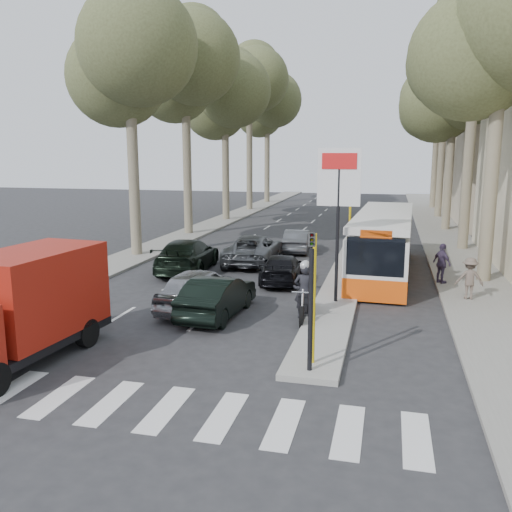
{
  "coord_description": "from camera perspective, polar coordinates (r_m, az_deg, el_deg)",
  "views": [
    {
      "loc": [
        4.98,
        -14.05,
        5.45
      ],
      "look_at": [
        0.18,
        5.41,
        1.6
      ],
      "focal_mm": 38.0,
      "sensor_mm": 36.0,
      "label": 1
    }
  ],
  "objects": [
    {
      "name": "pedestrian_near",
      "position": [
        23.57,
        18.99,
        -0.74
      ],
      "size": [
        0.96,
        1.06,
        1.66
      ],
      "primitive_type": "imported",
      "rotation": [
        0.0,
        0.0,
        2.21
      ],
      "color": "#453753",
      "rests_on": "sidewalk_right"
    },
    {
      "name": "motorcycle",
      "position": [
        18.08,
        5.14,
        -3.74
      ],
      "size": [
        0.87,
        2.33,
        1.98
      ],
      "rotation": [
        0.0,
        0.0,
        0.08
      ],
      "color": "black",
      "rests_on": "ground"
    },
    {
      "name": "queue_car_d",
      "position": [
        30.18,
        4.38,
        1.63
      ],
      "size": [
        1.59,
        3.86,
        1.24
      ],
      "primitive_type": "imported",
      "rotation": [
        0.0,
        0.0,
        3.22
      ],
      "color": "#52555B",
      "rests_on": "ground"
    },
    {
      "name": "tree_l_d",
      "position": [
        52.17,
        -0.54,
        17.81
      ],
      "size": [
        7.4,
        7.2,
        15.66
      ],
      "color": "#6B604C",
      "rests_on": "ground"
    },
    {
      "name": "tree_r_c",
      "position": [
        40.59,
        20.34,
        16.22
      ],
      "size": [
        7.4,
        7.2,
        13.32
      ],
      "color": "#6B604C",
      "rests_on": "ground"
    },
    {
      "name": "pedestrian_far",
      "position": [
        21.39,
        21.55,
        -2.2
      ],
      "size": [
        1.02,
        0.49,
        1.55
      ],
      "primitive_type": "imported",
      "rotation": [
        0.0,
        0.0,
        3.19
      ],
      "color": "brown",
      "rests_on": "sidewalk_right"
    },
    {
      "name": "tree_r_e",
      "position": [
        56.54,
        18.8,
        15.31
      ],
      "size": [
        7.4,
        7.2,
        14.1
      ],
      "color": "#6B604C",
      "rests_on": "ground"
    },
    {
      "name": "tree_l_a",
      "position": [
        29.57,
        -12.94,
        20.21
      ],
      "size": [
        7.4,
        7.2,
        14.1
      ],
      "color": "#6B604C",
      "rests_on": "ground"
    },
    {
      "name": "red_truck",
      "position": [
        15.42,
        -23.49,
        -4.78
      ],
      "size": [
        2.49,
        5.58,
        2.89
      ],
      "rotation": [
        0.0,
        0.0,
        -0.09
      ],
      "color": "black",
      "rests_on": "ground"
    },
    {
      "name": "median_left",
      "position": [
        44.34,
        -3.28,
        3.87
      ],
      "size": [
        2.4,
        64.0,
        0.12
      ],
      "primitive_type": "cube",
      "color": "gray",
      "rests_on": "ground"
    },
    {
      "name": "tree_l_e",
      "position": [
        59.82,
        1.35,
        15.92
      ],
      "size": [
        7.4,
        7.2,
        14.49
      ],
      "color": "#6B604C",
      "rests_on": "ground"
    },
    {
      "name": "ground",
      "position": [
        15.87,
        -5.4,
        -9.25
      ],
      "size": [
        120.0,
        120.0,
        0.0
      ],
      "primitive_type": "plane",
      "color": "#28282B",
      "rests_on": "ground"
    },
    {
      "name": "queue_car_c",
      "position": [
        28.85,
        0.07,
        1.15
      ],
      "size": [
        1.68,
        3.52,
        1.16
      ],
      "primitive_type": "imported",
      "rotation": [
        0.0,
        0.0,
        3.23
      ],
      "color": "#A7A9AF",
      "rests_on": "ground"
    },
    {
      "name": "queue_car_a",
      "position": [
        26.81,
        -0.25,
        0.71
      ],
      "size": [
        2.69,
        5.31,
        1.44
      ],
      "primitive_type": "imported",
      "rotation": [
        0.0,
        0.0,
        3.2
      ],
      "color": "#4E5256",
      "rests_on": "ground"
    },
    {
      "name": "dark_hatchback",
      "position": [
        18.31,
        -4.08,
        -4.24
      ],
      "size": [
        1.68,
        4.24,
        1.37
      ],
      "primitive_type": "imported",
      "rotation": [
        0.0,
        0.0,
        3.09
      ],
      "color": "black",
      "rests_on": "ground"
    },
    {
      "name": "billboard",
      "position": [
        19.21,
        8.66,
        5.53
      ],
      "size": [
        1.5,
        12.1,
        5.6
      ],
      "color": "yellow",
      "rests_on": "ground"
    },
    {
      "name": "traffic_island",
      "position": [
        25.68,
        9.68,
        -1.36
      ],
      "size": [
        1.5,
        26.0,
        0.16
      ],
      "primitive_type": "cube",
      "color": "gray",
      "rests_on": "ground"
    },
    {
      "name": "city_bus",
      "position": [
        25.07,
        13.26,
        1.48
      ],
      "size": [
        2.77,
        10.79,
        2.82
      ],
      "rotation": [
        0.0,
        0.0,
        -0.04
      ],
      "color": "#E84E0C",
      "rests_on": "ground"
    },
    {
      "name": "tree_r_d",
      "position": [
        48.67,
        19.52,
        16.9
      ],
      "size": [
        7.4,
        7.2,
        14.88
      ],
      "color": "#6B604C",
      "rests_on": "ground"
    },
    {
      "name": "silver_hatchback",
      "position": [
        19.13,
        -6.07,
        -3.42
      ],
      "size": [
        2.04,
        4.49,
        1.49
      ],
      "primitive_type": "imported",
      "rotation": [
        0.0,
        0.0,
        3.08
      ],
      "color": "#93949A",
      "rests_on": "ground"
    },
    {
      "name": "tree_l_b",
      "position": [
        36.97,
        -7.25,
        19.53
      ],
      "size": [
        7.4,
        7.2,
        14.88
      ],
      "color": "#6B604C",
      "rests_on": "ground"
    },
    {
      "name": "tree_r_b",
      "position": [
        32.99,
        22.5,
        20.51
      ],
      "size": [
        7.4,
        7.2,
        15.27
      ],
      "color": "#6B604C",
      "rests_on": "ground"
    },
    {
      "name": "sidewalk_right",
      "position": [
        39.59,
        18.98,
        2.45
      ],
      "size": [
        3.2,
        70.0,
        0.12
      ],
      "primitive_type": "cube",
      "color": "gray",
      "rests_on": "ground"
    },
    {
      "name": "queue_car_e",
      "position": [
        25.26,
        -7.23,
        0.07
      ],
      "size": [
        2.63,
        5.4,
        1.51
      ],
      "primitive_type": "imported",
      "rotation": [
        0.0,
        0.0,
        3.24
      ],
      "color": "black",
      "rests_on": "ground"
    },
    {
      "name": "tree_r_a",
      "position": [
        25.01,
        24.9,
        21.29
      ],
      "size": [
        7.4,
        7.2,
        14.1
      ],
      "color": "#6B604C",
      "rests_on": "ground"
    },
    {
      "name": "queue_car_b",
      "position": [
        23.06,
        2.74,
        -1.31
      ],
      "size": [
        2.02,
        4.2,
        1.18
      ],
      "primitive_type": "imported",
      "rotation": [
        0.0,
        0.0,
        3.24
      ],
      "color": "black",
      "rests_on": "ground"
    },
    {
      "name": "tree_l_c",
      "position": [
        44.29,
        -3.09,
        16.8
      ],
      "size": [
        7.4,
        7.2,
        13.71
      ],
      "color": "#6B604C",
      "rests_on": "ground"
    },
    {
      "name": "traffic_light_island",
      "position": [
        13.01,
        5.84,
        -2.34
      ],
      "size": [
        0.16,
        0.41,
        3.6
      ],
      "color": "black",
      "rests_on": "ground"
    }
  ]
}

